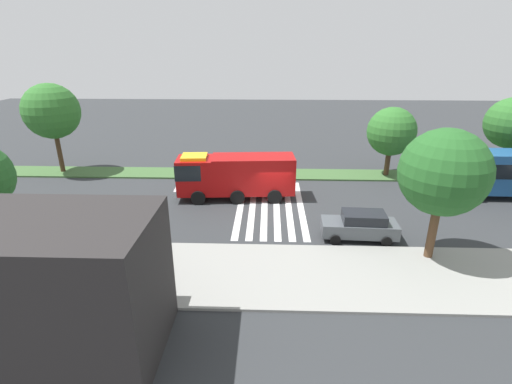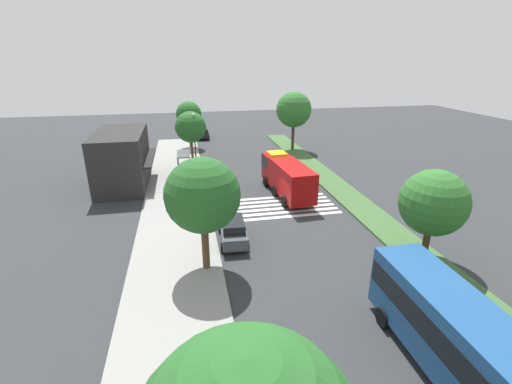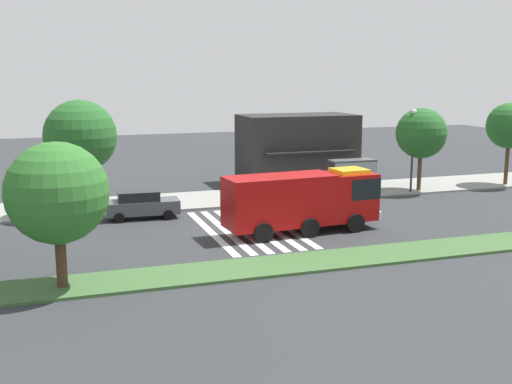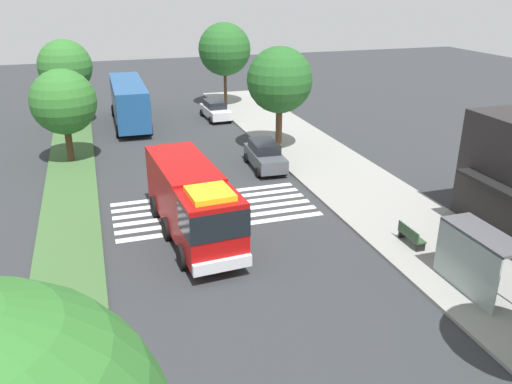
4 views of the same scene
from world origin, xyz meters
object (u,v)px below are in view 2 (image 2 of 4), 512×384
Objects in this scene: parked_car_mid at (233,230)px; parked_car_east at (203,133)px; sidewalk_tree_east at (189,114)px; sidewalk_tree_center at (191,127)px; street_lamp at (194,134)px; bus_stop_shelter at (187,159)px; fire_truck at (286,175)px; median_tree_center at (294,110)px; transit_bus at (465,343)px; sidewalk_tree_west at (203,196)px; bench_near_shelter at (189,181)px; median_tree_west at (434,203)px.

parked_car_mid is 35.73m from parked_car_east.
sidewalk_tree_center is at bearing -180.00° from sidewalk_tree_east.
street_lamp is at bearing 176.61° from parked_car_east.
parked_car_mid is at bearing -169.81° from bus_stop_shelter.
median_tree_center is at bearing -23.23° from fire_truck.
bus_stop_shelter is at bearing 176.75° from sidewalk_tree_east.
median_tree_center is (8.73, -15.16, 3.87)m from bus_stop_shelter.
fire_truck is 10.71m from parked_car_mid.
sidewalk_tree_west is (10.74, 9.62, 2.93)m from transit_bus.
sidewalk_tree_center is (0.96, 0.40, 0.69)m from street_lamp.
fire_truck is 10.23m from bench_near_shelter.
median_tree_west reaches higher than parked_car_east.
sidewalk_tree_west is at bearing -180.00° from sidewalk_tree_east.
parked_car_east is 0.63× the size of sidewalk_tree_west.
sidewalk_tree_center is 8.17m from sidewalk_tree_east.
parked_car_east is 19.53m from bus_stop_shelter.
sidewalk_tree_east reaches higher than bus_stop_shelter.
bus_stop_shelter is at bearing 171.70° from sidewalk_tree_center.
sidewalk_tree_east is at bearing 72.16° from median_tree_center.
transit_bus is 45.06m from sidewalk_tree_east.
transit_bus is at bearing 173.08° from median_tree_center.
sidewalk_tree_west is at bearing 153.26° from median_tree_center.
sidewalk_tree_west is at bearing 149.77° from parked_car_mid.
fire_truck is 1.28× the size of sidewalk_tree_west.
bench_near_shelter is (3.94, 9.34, -1.37)m from fire_truck.
street_lamp is at bearing -7.73° from bench_near_shelter.
sidewalk_tree_east reaches higher than parked_car_east.
sidewalk_tree_west is 0.90× the size of median_tree_center.
sidewalk_tree_center is at bearing -8.30° from bus_stop_shelter.
median_tree_center is at bearing -60.05° from bus_stop_shelter.
sidewalk_tree_east is at bearing 17.89° from fire_truck.
parked_car_mid is 0.58× the size of median_tree_center.
sidewalk_tree_west reaches higher than bench_near_shelter.
bench_near_shelter is at bearing 176.29° from parked_car_east.
street_lamp is (-15.04, 1.80, 2.96)m from parked_car_east.
street_lamp is at bearing 107.80° from median_tree_center.
street_lamp is 1.01× the size of median_tree_west.
bench_near_shelter is at bearing 172.27° from street_lamp.
parked_car_east is 14.71m from sidewalk_tree_center.
fire_truck is at bearing 22.89° from median_tree_west.
parked_car_mid is 5.81m from sidewalk_tree_west.
median_tree_center is (-10.55, -12.20, 4.89)m from parked_car_east.
bus_stop_shelter is 5.88m from sidewalk_tree_center.
parked_car_mid is 16.74m from bus_stop_shelter.
street_lamp is at bearing 28.43° from median_tree_west.
street_lamp is 24.11m from sidewalk_tree_west.
parked_car_east is at bearing -3.21° from sidewalk_tree_west.
parked_car_mid is 12.79m from bench_near_shelter.
transit_bus is 10.35m from median_tree_west.
fire_truck is 18.05m from median_tree_center.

